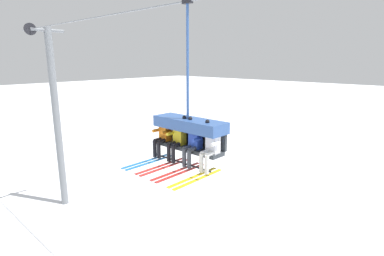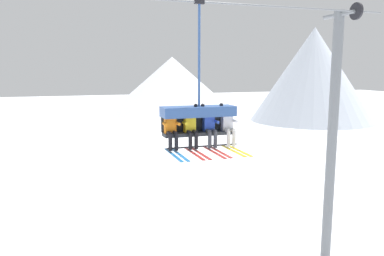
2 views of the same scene
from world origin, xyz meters
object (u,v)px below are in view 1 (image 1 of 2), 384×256
object	(u,v)px
chairlift_chair	(190,128)
lift_tower_near	(56,117)
skier_orange	(162,136)
skier_yellow	(177,139)
skier_white	(210,147)
skier_blue	(192,142)

from	to	relation	value
chairlift_chair	lift_tower_near	bearing A→B (deg)	176.02
lift_tower_near	skier_orange	bearing A→B (deg)	-5.70
skier_yellow	skier_white	size ratio (longest dim) A/B	1.00
skier_orange	skier_yellow	bearing A→B (deg)	0.66
chairlift_chair	skier_yellow	size ratio (longest dim) A/B	2.45
skier_white	lift_tower_near	bearing A→B (deg)	175.24
skier_orange	skier_blue	world-z (taller)	skier_blue
lift_tower_near	skier_white	xyz separation A→B (m)	(11.12, -0.93, 0.79)
skier_white	skier_yellow	bearing A→B (deg)	180.00
lift_tower_near	skier_orange	world-z (taller)	lift_tower_near
chairlift_chair	skier_blue	distance (m)	0.48
lift_tower_near	chairlift_chair	world-z (taller)	lift_tower_near
chairlift_chair	skier_white	xyz separation A→B (m)	(0.88, -0.21, -0.32)
chairlift_chair	skier_orange	size ratio (longest dim) A/B	2.45
lift_tower_near	skier_orange	size ratio (longest dim) A/B	5.60
skier_yellow	skier_blue	bearing A→B (deg)	0.00
chairlift_chair	skier_blue	world-z (taller)	chairlift_chair
lift_tower_near	skier_yellow	bearing A→B (deg)	-5.32
lift_tower_near	skier_orange	distance (m)	9.42
skier_orange	skier_white	distance (m)	1.77
skier_blue	skier_white	world-z (taller)	same
skier_orange	skier_blue	distance (m)	1.18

